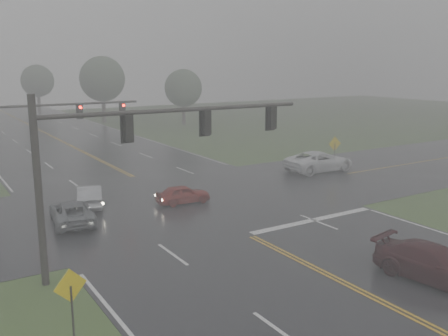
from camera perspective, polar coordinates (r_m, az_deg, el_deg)
main_road at (r=30.50m, az=-3.30°, el=-4.64°), size 18.00×160.00×0.02m
cross_street at (r=32.20m, az=-5.02°, el=-3.77°), size 120.00×14.00×0.02m
stop_bar at (r=28.65m, az=10.18°, el=-5.93°), size 8.50×0.50×0.01m
sedan_maroon at (r=22.47m, az=22.80°, el=-11.82°), size 2.86×5.25×1.44m
sedan_red at (r=31.65m, az=-4.69°, el=-4.04°), size 3.52×1.65×1.17m
sedan_silver at (r=31.97m, az=-15.03°, el=-4.26°), size 2.55×4.32×1.34m
car_grey at (r=28.92m, az=-16.93°, el=-6.10°), size 2.71×4.78×1.26m
pickup_white at (r=41.50m, az=10.79°, el=-0.37°), size 5.95×2.83×1.64m
signal_gantry_near at (r=21.27m, az=-10.61°, el=2.50°), size 12.63×0.33×7.57m
signal_gantry_far at (r=37.01m, az=-20.79°, el=4.82°), size 10.98×0.33×6.58m
sign_diamond_west at (r=16.30m, az=-17.08°, el=-13.74°), size 1.07×0.30×2.63m
sign_diamond_east at (r=41.44m, az=12.53°, el=2.26°), size 1.19×0.15×2.86m
tree_ne_a at (r=76.07m, az=-13.73°, el=9.86°), size 6.60×6.60×9.69m
tree_e_near at (r=71.96m, az=-4.68°, el=9.09°), size 5.34×5.34×7.85m
tree_n_far at (r=95.38m, az=-20.55°, el=9.30°), size 5.72×5.72×8.40m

